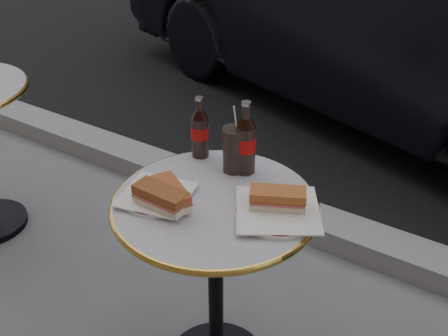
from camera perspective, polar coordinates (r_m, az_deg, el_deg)
The scene contains 11 objects.
curb at distance 2.72m, azimuth 9.76°, elevation -5.90°, with size 40.00×0.20×0.12m, color gray.
bistro_table at distance 1.90m, azimuth -0.83°, elevation -12.42°, with size 0.62×0.62×0.73m, color #BAB2C4, non-canonical shape.
plate_left at distance 1.68m, azimuth -6.89°, elevation -2.89°, with size 0.21×0.21×0.01m, color silver.
plate_right at distance 1.61m, azimuth 5.46°, elevation -4.48°, with size 0.25×0.25×0.01m, color silver.
sandwich_left_a at distance 1.61m, azimuth -6.41°, elevation -3.08°, with size 0.16×0.08×0.06m, color brown.
sandwich_left_b at distance 1.63m, azimuth -5.40°, elevation -2.73°, with size 0.16×0.07×0.05m, color #AD522C.
sandwich_right at distance 1.60m, azimuth 5.47°, elevation -3.19°, with size 0.16×0.07×0.06m, color #B75F2E.
cola_bottle_left at distance 1.84m, azimuth -2.47°, elevation 4.18°, with size 0.06×0.06×0.21m, color black, non-canonical shape.
cola_bottle_right at distance 1.74m, azimuth 2.20°, elevation 3.11°, with size 0.07×0.07×0.24m, color black, non-canonical shape.
cola_glass at distance 1.77m, azimuth 1.04°, elevation 1.89°, with size 0.08×0.08×0.15m, color black.
parked_car at distance 3.83m, azimuth 17.43°, elevation 15.12°, with size 4.17×1.45×1.37m, color black.
Camera 1 is at (0.76, -1.13, 1.69)m, focal length 45.00 mm.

